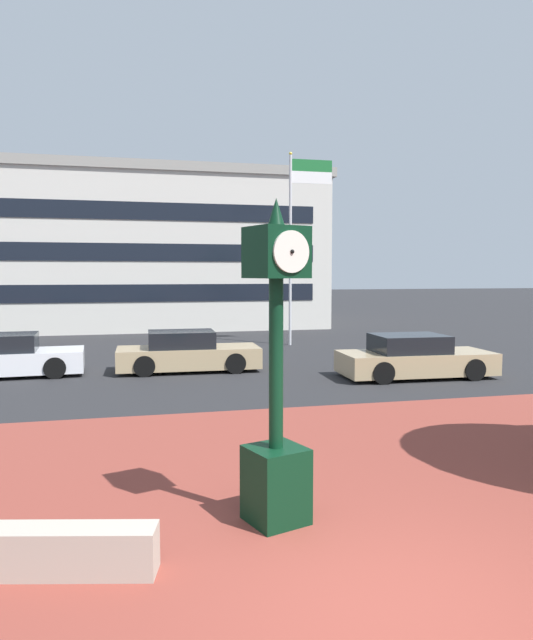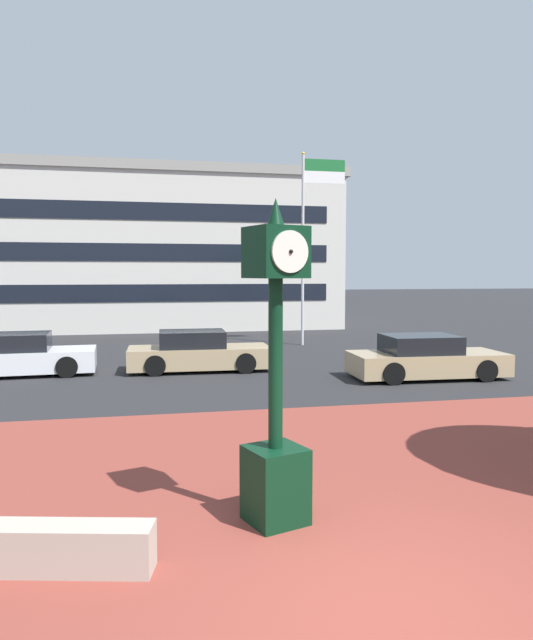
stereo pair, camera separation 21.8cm
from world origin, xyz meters
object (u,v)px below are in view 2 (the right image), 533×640
(flagpole_primary, at_px, (309,228))
(street_clock, at_px, (275,392))
(car_street_mid, at_px, (425,359))
(car_street_near, at_px, (22,356))
(car_street_distant, at_px, (198,353))
(civic_building, at_px, (140,251))

(flagpole_primary, bearing_deg, street_clock, -107.17)
(car_street_mid, bearing_deg, car_street_near, -101.98)
(car_street_near, xyz_separation_m, car_street_mid, (11.82, -3.02, 0.00))
(car_street_distant, distance_m, civic_building, 18.64)
(car_street_mid, relative_size, car_street_distant, 1.02)
(street_clock, height_order, car_street_distant, street_clock)
(street_clock, bearing_deg, car_street_mid, 35.46)
(car_street_near, distance_m, flagpole_primary, 12.74)
(civic_building, bearing_deg, flagpole_primary, -60.03)
(car_street_distant, distance_m, flagpole_primary, 8.99)
(flagpole_primary, bearing_deg, car_street_near, -152.87)
(car_street_mid, xyz_separation_m, car_street_distant, (-6.49, 2.71, -0.00))
(car_street_mid, relative_size, civic_building, 0.20)
(civic_building, bearing_deg, car_street_mid, -68.19)
(civic_building, bearing_deg, car_street_distant, -84.17)
(car_street_mid, bearing_deg, civic_building, -155.85)
(car_street_near, relative_size, car_street_distant, 0.96)
(street_clock, height_order, civic_building, civic_building)
(car_street_distant, relative_size, civic_building, 0.20)
(car_street_mid, xyz_separation_m, civic_building, (-8.34, 20.85, 3.85))
(car_street_distant, height_order, civic_building, civic_building)
(civic_building, bearing_deg, car_street_near, -101.02)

